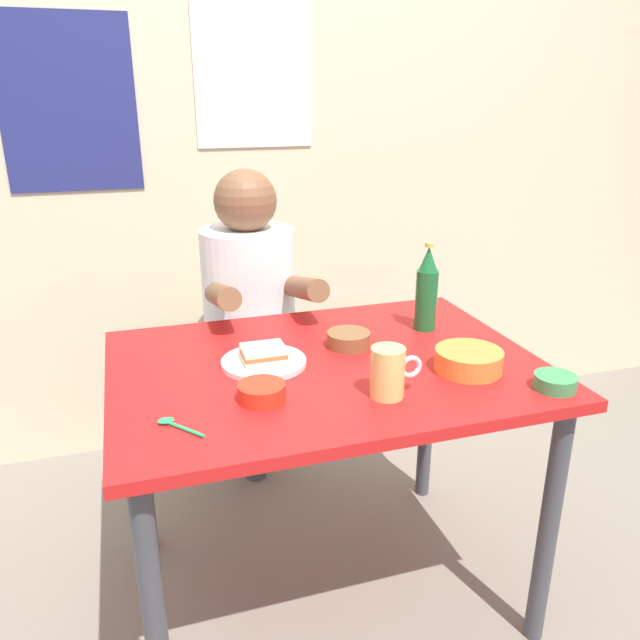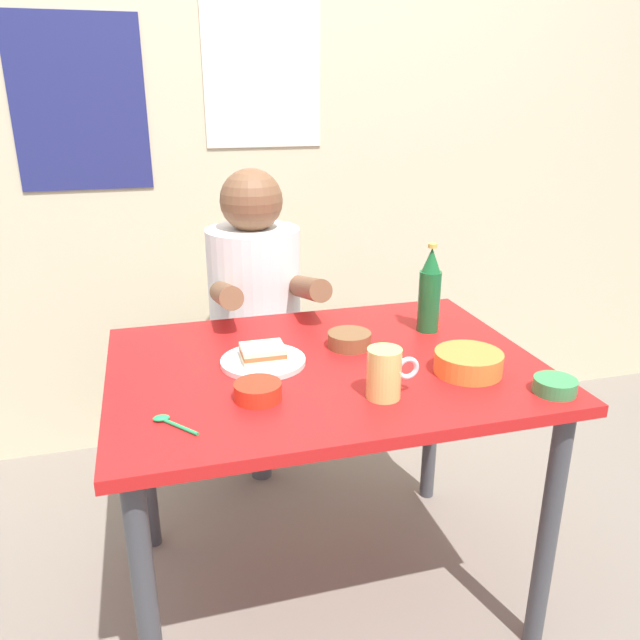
{
  "view_description": "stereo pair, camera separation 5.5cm",
  "coord_description": "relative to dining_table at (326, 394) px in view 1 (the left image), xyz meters",
  "views": [
    {
      "loc": [
        -0.46,
        -1.41,
        1.4
      ],
      "look_at": [
        0.0,
        0.05,
        0.84
      ],
      "focal_mm": 34.98,
      "sensor_mm": 36.0,
      "label": 1
    },
    {
      "loc": [
        -0.41,
        -1.43,
        1.4
      ],
      "look_at": [
        0.0,
        0.05,
        0.84
      ],
      "focal_mm": 34.98,
      "sensor_mm": 36.0,
      "label": 2
    }
  ],
  "objects": [
    {
      "name": "sandwich",
      "position": [
        -0.16,
        0.03,
        0.13
      ],
      "size": [
        0.11,
        0.09,
        0.04
      ],
      "color": "beige",
      "rests_on": "plate_orange"
    },
    {
      "name": "spoon",
      "position": [
        -0.41,
        -0.22,
        0.1
      ],
      "size": [
        0.09,
        0.1,
        0.01
      ],
      "color": "#26A559",
      "rests_on": "dining_table"
    },
    {
      "name": "beer_mug",
      "position": [
        0.08,
        -0.22,
        0.15
      ],
      "size": [
        0.13,
        0.08,
        0.12
      ],
      "color": "#D1BC66",
      "rests_on": "dining_table"
    },
    {
      "name": "dining_table",
      "position": [
        0.0,
        0.0,
        0.0
      ],
      "size": [
        1.1,
        0.8,
        0.74
      ],
      "color": "red",
      "rests_on": "ground"
    },
    {
      "name": "beer_bottle",
      "position": [
        0.35,
        0.14,
        0.21
      ],
      "size": [
        0.06,
        0.06,
        0.26
      ],
      "color": "#19602D",
      "rests_on": "dining_table"
    },
    {
      "name": "wall_back",
      "position": [
        -0.0,
        1.05,
        0.65
      ],
      "size": [
        4.4,
        0.09,
        2.6
      ],
      "color": "beige",
      "rests_on": "ground"
    },
    {
      "name": "dip_bowl_green",
      "position": [
        0.47,
        -0.31,
        0.11
      ],
      "size": [
        0.1,
        0.1,
        0.03
      ],
      "color": "#388C4C",
      "rests_on": "dining_table"
    },
    {
      "name": "person_seated",
      "position": [
        -0.08,
        0.62,
        0.12
      ],
      "size": [
        0.33,
        0.56,
        0.72
      ],
      "color": "white",
      "rests_on": "stool"
    },
    {
      "name": "plate_orange",
      "position": [
        -0.16,
        0.03,
        0.1
      ],
      "size": [
        0.22,
        0.22,
        0.01
      ],
      "primitive_type": "cylinder",
      "color": "silver",
      "rests_on": "dining_table"
    },
    {
      "name": "sauce_bowl_chili",
      "position": [
        -0.21,
        -0.16,
        0.12
      ],
      "size": [
        0.11,
        0.11,
        0.04
      ],
      "color": "red",
      "rests_on": "dining_table"
    },
    {
      "name": "stool",
      "position": [
        -0.08,
        0.63,
        -0.3
      ],
      "size": [
        0.34,
        0.34,
        0.45
      ],
      "color": "#4C4C51",
      "rests_on": "ground"
    },
    {
      "name": "soup_bowl_orange",
      "position": [
        0.33,
        -0.16,
        0.12
      ],
      "size": [
        0.17,
        0.17,
        0.05
      ],
      "color": "orange",
      "rests_on": "dining_table"
    },
    {
      "name": "condiment_bowl_brown",
      "position": [
        0.09,
        0.08,
        0.12
      ],
      "size": [
        0.12,
        0.12,
        0.04
      ],
      "color": "brown",
      "rests_on": "dining_table"
    },
    {
      "name": "ground_plane",
      "position": [
        0.0,
        0.0,
        -0.65
      ],
      "size": [
        6.0,
        6.0,
        0.0
      ],
      "primitive_type": "plane",
      "color": "slate"
    }
  ]
}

